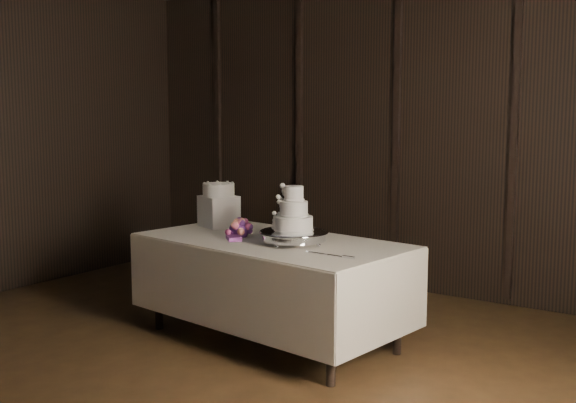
{
  "coord_description": "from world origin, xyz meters",
  "views": [
    {
      "loc": [
        2.78,
        -2.36,
        1.64
      ],
      "look_at": [
        0.09,
        1.54,
        1.05
      ],
      "focal_mm": 42.0,
      "sensor_mm": 36.0,
      "label": 1
    }
  ],
  "objects_px": {
    "display_table": "(271,286)",
    "box_pedestal": "(219,211)",
    "cake_stand": "(294,238)",
    "small_cake": "(219,190)",
    "wedding_cake": "(290,214)",
    "bouquet": "(239,229)"
  },
  "relations": [
    {
      "from": "display_table",
      "to": "box_pedestal",
      "type": "distance_m",
      "value": 0.88
    },
    {
      "from": "cake_stand",
      "to": "small_cake",
      "type": "bearing_deg",
      "value": 162.33
    },
    {
      "from": "display_table",
      "to": "wedding_cake",
      "type": "height_order",
      "value": "wedding_cake"
    },
    {
      "from": "wedding_cake",
      "to": "box_pedestal",
      "type": "bearing_deg",
      "value": 152.06
    },
    {
      "from": "small_cake",
      "to": "cake_stand",
      "type": "bearing_deg",
      "value": -17.67
    },
    {
      "from": "bouquet",
      "to": "small_cake",
      "type": "bearing_deg",
      "value": 146.44
    },
    {
      "from": "cake_stand",
      "to": "box_pedestal",
      "type": "xyz_separation_m",
      "value": [
        -0.94,
        0.3,
        0.08
      ]
    },
    {
      "from": "box_pedestal",
      "to": "display_table",
      "type": "bearing_deg",
      "value": -19.34
    },
    {
      "from": "cake_stand",
      "to": "bouquet",
      "type": "distance_m",
      "value": 0.5
    },
    {
      "from": "display_table",
      "to": "small_cake",
      "type": "height_order",
      "value": "small_cake"
    },
    {
      "from": "display_table",
      "to": "small_cake",
      "type": "bearing_deg",
      "value": 167.68
    },
    {
      "from": "bouquet",
      "to": "small_cake",
      "type": "distance_m",
      "value": 0.58
    },
    {
      "from": "bouquet",
      "to": "box_pedestal",
      "type": "distance_m",
      "value": 0.53
    },
    {
      "from": "cake_stand",
      "to": "box_pedestal",
      "type": "relative_size",
      "value": 1.86
    },
    {
      "from": "display_table",
      "to": "cake_stand",
      "type": "xyz_separation_m",
      "value": [
        0.24,
        -0.05,
        0.39
      ]
    },
    {
      "from": "display_table",
      "to": "wedding_cake",
      "type": "xyz_separation_m",
      "value": [
        0.21,
        -0.07,
        0.56
      ]
    },
    {
      "from": "small_cake",
      "to": "wedding_cake",
      "type": "bearing_deg",
      "value": -18.84
    },
    {
      "from": "small_cake",
      "to": "display_table",
      "type": "bearing_deg",
      "value": -19.34
    },
    {
      "from": "cake_stand",
      "to": "box_pedestal",
      "type": "bearing_deg",
      "value": 162.33
    },
    {
      "from": "display_table",
      "to": "cake_stand",
      "type": "height_order",
      "value": "cake_stand"
    },
    {
      "from": "cake_stand",
      "to": "small_cake",
      "type": "height_order",
      "value": "small_cake"
    },
    {
      "from": "display_table",
      "to": "bouquet",
      "type": "bearing_deg",
      "value": -163.38
    }
  ]
}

